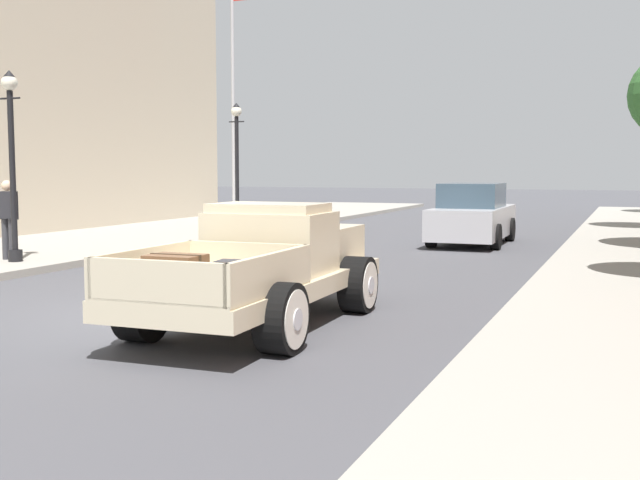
{
  "coord_description": "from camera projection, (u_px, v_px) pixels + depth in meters",
  "views": [
    {
      "loc": [
        6.11,
        -9.6,
        2.03
      ],
      "look_at": [
        1.89,
        0.93,
        1.0
      ],
      "focal_mm": 43.99,
      "sensor_mm": 36.0,
      "label": 1
    }
  ],
  "objects": [
    {
      "name": "flagpole",
      "position": [
        238.0,
        64.0,
        28.05
      ],
      "size": [
        1.74,
        0.16,
        9.16
      ],
      "color": "#B2B2B7",
      "rests_on": "sidewalk_left"
    },
    {
      "name": "ground_plane",
      "position": [
        175.0,
        310.0,
        11.32
      ],
      "size": [
        140.0,
        140.0,
        0.0
      ],
      "primitive_type": "plane",
      "color": "#47474C"
    },
    {
      "name": "car_background_silver",
      "position": [
        472.0,
        216.0,
        21.09
      ],
      "size": [
        1.9,
        4.32,
        1.65
      ],
      "color": "#B7B7BC",
      "rests_on": "ground"
    },
    {
      "name": "hotrod_truck_cream",
      "position": [
        267.0,
        266.0,
        10.35
      ],
      "size": [
        2.25,
        4.97,
        1.58
      ],
      "color": "beige",
      "rests_on": "ground"
    },
    {
      "name": "street_lamp_near",
      "position": [
        12.0,
        151.0,
        15.77
      ],
      "size": [
        0.5,
        0.32,
        3.85
      ],
      "color": "black",
      "rests_on": "sidewalk_left"
    },
    {
      "name": "street_lamp_far",
      "position": [
        237.0,
        157.0,
        23.52
      ],
      "size": [
        0.5,
        0.32,
        3.85
      ],
      "color": "black",
      "rests_on": "sidewalk_left"
    },
    {
      "name": "pedestrian_sidewalk_left",
      "position": [
        8.0,
        215.0,
        16.21
      ],
      "size": [
        0.53,
        0.22,
        1.65
      ],
      "color": "#333338",
      "rests_on": "sidewalk_left"
    }
  ]
}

